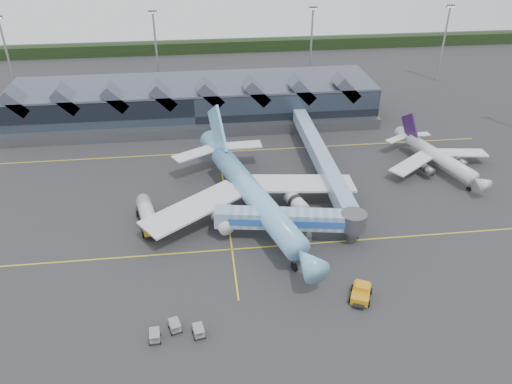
{
  "coord_description": "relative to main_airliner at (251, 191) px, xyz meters",
  "views": [
    {
      "loc": [
        -3.9,
        -73.02,
        50.02
      ],
      "look_at": [
        5.1,
        1.37,
        5.0
      ],
      "focal_mm": 35.0,
      "sensor_mm": 36.0,
      "label": 1
    }
  ],
  "objects": [
    {
      "name": "light_masts",
      "position": [
        16.71,
        60.22,
        8.04
      ],
      "size": [
        132.4,
        42.56,
        22.45
      ],
      "color": "gray",
      "rests_on": "ground"
    },
    {
      "name": "jet_bridge",
      "position": [
        6.98,
        -8.9,
        -0.71
      ],
      "size": [
        24.85,
        7.73,
        5.48
      ],
      "rotation": [
        0.0,
        0.0,
        -0.18
      ],
      "color": "#7290BE",
      "rests_on": "ground"
    },
    {
      "name": "taxi_stripes",
      "position": [
        -4.29,
        7.42,
        -4.45
      ],
      "size": [
        120.0,
        60.0,
        0.01
      ],
      "color": "yellow",
      "rests_on": "ground"
    },
    {
      "name": "ground",
      "position": [
        -4.29,
        -2.58,
        -4.45
      ],
      "size": [
        260.0,
        260.0,
        0.0
      ],
      "primitive_type": "plane",
      "color": "#28282B",
      "rests_on": "ground"
    },
    {
      "name": "pushback_tug",
      "position": [
        13.18,
        -24.11,
        -3.54
      ],
      "size": [
        4.14,
        5.06,
        2.03
      ],
      "rotation": [
        0.0,
        0.0,
        -0.41
      ],
      "color": "orange",
      "rests_on": "ground"
    },
    {
      "name": "regional_jet",
      "position": [
        40.52,
        12.2,
        -1.55
      ],
      "size": [
        23.53,
        26.27,
        9.16
      ],
      "rotation": [
        0.0,
        0.0,
        0.28
      ],
      "color": "silver",
      "rests_on": "ground"
    },
    {
      "name": "baggage_carts",
      "position": [
        -12.98,
        -28.08,
        -3.65
      ],
      "size": [
        7.22,
        3.69,
        1.44
      ],
      "rotation": [
        0.0,
        0.0,
        0.19
      ],
      "color": "#95989D",
      "rests_on": "ground"
    },
    {
      "name": "tree_line_far",
      "position": [
        -4.29,
        107.42,
        -2.45
      ],
      "size": [
        260.0,
        4.0,
        4.0
      ],
      "primitive_type": "cube",
      "color": "black",
      "rests_on": "ground"
    },
    {
      "name": "terminal",
      "position": [
        -9.36,
        44.77,
        0.43
      ],
      "size": [
        90.0,
        22.25,
        12.52
      ],
      "color": "black",
      "rests_on": "ground"
    },
    {
      "name": "main_airliner",
      "position": [
        0.0,
        0.0,
        0.0
      ],
      "size": [
        39.39,
        46.3,
        15.15
      ],
      "rotation": [
        0.0,
        0.0,
        0.28
      ],
      "color": "#68A6D3",
      "rests_on": "ground"
    },
    {
      "name": "fuel_truck",
      "position": [
        -18.3,
        -1.58,
        -2.4
      ],
      "size": [
        4.89,
        10.97,
        3.66
      ],
      "rotation": [
        0.0,
        0.0,
        0.22
      ],
      "color": "black",
      "rests_on": "ground"
    }
  ]
}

